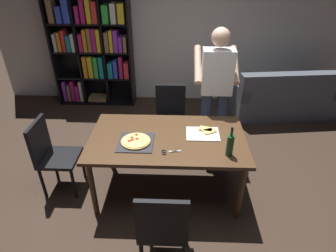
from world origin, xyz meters
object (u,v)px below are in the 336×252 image
Objects in this scene: dining_table at (167,142)px; wine_bottle at (230,145)px; bookshelf at (93,48)px; chair_far_side at (170,113)px; person_serving_pizza at (216,89)px; chair_left_end at (51,152)px; pepperoni_pizza_on_tray at (136,142)px; kitchen_scissors at (168,152)px; couch at (281,98)px; chair_near_camera at (163,225)px.

wine_bottle is at bearing -25.30° from dining_table.
bookshelf is 6.17× the size of wine_bottle.
chair_far_side is at bearing 90.00° from dining_table.
chair_left_end is at bearing -158.46° from person_serving_pizza.
chair_far_side is 1.65m from chair_left_end.
dining_table is at bearing 19.93° from pepperoni_pizza_on_tray.
pepperoni_pizza_on_tray reaches higher than kitchen_scissors.
couch is at bearing 42.88° from person_serving_pizza.
person_serving_pizza is 8.85× the size of kitchen_scissors.
couch reaches higher than pepperoni_pizza_on_tray.
person_serving_pizza is at bearing 92.11° from wine_bottle.
chair_near_camera is 1.89m from person_serving_pizza.
bookshelf is 3.02m from kitchen_scissors.
chair_far_side is 1.17m from pepperoni_pizza_on_tray.
bookshelf is 2.57m from person_serving_pizza.
dining_table is at bearing 90.00° from chair_near_camera.
wine_bottle is (0.04, -1.05, -0.13)m from person_serving_pizza.
chair_far_side reaches higher than couch.
wine_bottle is at bearing -52.65° from bookshelf.
chair_near_camera is 4.55× the size of kitchen_scissors.
bookshelf is at bearing 127.35° from wine_bottle.
person_serving_pizza is at bearing 61.23° from kitchen_scissors.
person_serving_pizza is at bearing -137.12° from couch.
wine_bottle is 1.60× the size of kitchen_scissors.
chair_left_end is 2.43m from bookshelf.
couch is at bearing 57.21° from chair_near_camera.
bookshelf is 2.73m from pepperoni_pizza_on_tray.
dining_table is 0.87× the size of bookshelf.
kitchen_scissors is (0.01, -1.25, 0.24)m from chair_far_side.
person_serving_pizza is at bearing 52.46° from dining_table.
wine_bottle reaches higher than dining_table.
dining_table is 0.36m from pepperoni_pizza_on_tray.
pepperoni_pizza_on_tray is (1.00, -0.12, 0.25)m from chair_left_end.
pepperoni_pizza_on_tray is 1.87× the size of kitchen_scissors.
chair_left_end is at bearing 180.00° from dining_table.
bookshelf reaches higher than couch.
chair_near_camera is at bearing -36.20° from chair_left_end.
chair_left_end reaches higher than couch.
pepperoni_pizza_on_tray is 1.17× the size of wine_bottle.
wine_bottle reaches higher than kitchen_scissors.
chair_far_side is 0.51× the size of person_serving_pizza.
dining_table is at bearing -127.54° from person_serving_pizza.
pepperoni_pizza_on_tray is at bearing 111.01° from chair_near_camera.
chair_near_camera is 0.46× the size of bookshelf.
wine_bottle is at bearing 47.83° from chair_near_camera.
couch is 2.68m from wine_bottle.
person_serving_pizza is at bearing -39.04° from bookshelf.
chair_left_end is 2.43× the size of pepperoni_pizza_on_tray.
kitchen_scissors is at bearing -87.06° from dining_table.
dining_table is 0.99m from chair_near_camera.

